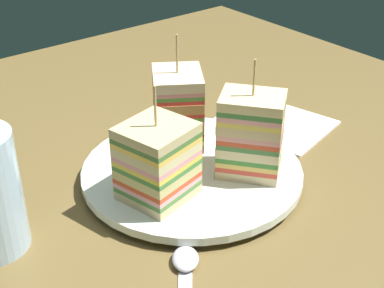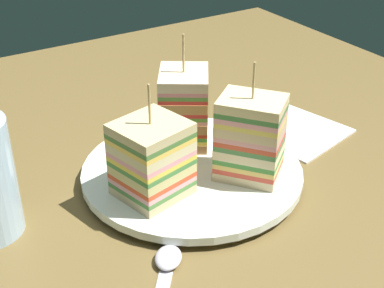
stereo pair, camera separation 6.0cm
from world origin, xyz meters
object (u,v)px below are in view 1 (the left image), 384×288
Objects in this scene: sandwich_wedge_0 at (250,135)px; spoon at (185,278)px; sandwich_wedge_2 at (158,162)px; napkin at (274,122)px; plate at (192,173)px; sandwich_wedge_1 at (178,108)px.

sandwich_wedge_0 reaches higher than spoon.
sandwich_wedge_2 is at bearing 38.37° from sandwich_wedge_0.
sandwich_wedge_0 reaches higher than napkin.
napkin is at bearing 12.52° from plate.
sandwich_wedge_2 is at bearing -162.30° from plate.
sandwich_wedge_1 is 11.14cm from sandwich_wedge_2.
sandwich_wedge_2 reaches higher than plate.
sandwich_wedge_1 reaches higher than napkin.
spoon is (-14.67, -7.60, -5.75)cm from sandwich_wedge_0.
plate is 1.87× the size of sandwich_wedge_0.
sandwich_wedge_1 is at bearing 172.49° from napkin.
spoon is 31.30cm from napkin.
spoon is (-4.52, -10.07, -5.22)cm from sandwich_wedge_2.
spoon is at bearing 79.40° from sandwich_wedge_0.
sandwich_wedge_2 is (-5.83, -1.86, 4.61)cm from plate.
sandwich_wedge_2 is 0.91× the size of spoon.
sandwich_wedge_1 is 0.99× the size of spoon.
sandwich_wedge_1 is 22.41cm from spoon.
sandwich_wedge_0 is 0.98× the size of sandwich_wedge_1.
sandwich_wedge_1 is 0.95× the size of napkin.
spoon is (-12.78, -17.54, -5.59)cm from sandwich_wedge_1.
sandwich_wedge_2 is 0.87× the size of napkin.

